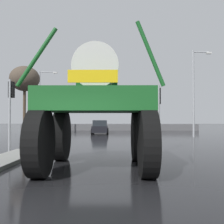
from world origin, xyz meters
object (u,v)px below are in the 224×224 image
traffic_signal_near_left (11,99)px  traffic_signal_near_right (158,104)px  streetlight_far_left (41,98)px  bare_tree_left (25,79)px  oversize_sprayer (97,108)px  sedan_ahead (100,127)px  streetlight_far_right (195,89)px

traffic_signal_near_left → traffic_signal_near_right: bearing=0.0°
streetlight_far_left → bare_tree_left: size_ratio=1.09×
oversize_sprayer → traffic_signal_near_left: bearing=47.5°
oversize_sprayer → sedan_ahead: bearing=2.8°
traffic_signal_near_right → oversize_sprayer: bearing=-123.0°
traffic_signal_near_right → streetlight_far_right: streetlight_far_right is taller
bare_tree_left → oversize_sprayer: bearing=-62.6°
traffic_signal_near_left → bare_tree_left: (-3.55, 11.90, 2.84)m
traffic_signal_near_right → streetlight_far_left: bearing=122.6°
traffic_signal_near_left → streetlight_far_right: size_ratio=0.47×
oversize_sprayer → sedan_ahead: size_ratio=1.27×
oversize_sprayer → streetlight_far_left: bearing=20.4°
oversize_sprayer → bare_tree_left: bearing=26.7°
sedan_ahead → streetlight_far_right: (9.12, -5.49, 3.74)m
streetlight_far_right → bare_tree_left: 16.37m
streetlight_far_left → streetlight_far_right: 17.80m
traffic_signal_near_left → bare_tree_left: size_ratio=0.55×
traffic_signal_near_left → bare_tree_left: 12.74m
streetlight_far_right → bare_tree_left: bearing=175.7°
traffic_signal_near_right → bare_tree_left: bearing=133.4°
traffic_signal_near_left → streetlight_far_right: 16.71m
streetlight_far_right → bare_tree_left: (-16.29, 1.21, 1.13)m
traffic_signal_near_left → traffic_signal_near_right: traffic_signal_near_left is taller
oversize_sprayer → streetlight_far_left: streetlight_far_left is taller
sedan_ahead → streetlight_far_left: 8.19m
sedan_ahead → streetlight_far_right: size_ratio=0.52×
oversize_sprayer → traffic_signal_near_right: size_ratio=1.54×
sedan_ahead → bare_tree_left: bearing=119.4°
bare_tree_left → streetlight_far_right: bearing=-4.3°
sedan_ahead → traffic_signal_near_left: 16.70m
oversize_sprayer → traffic_signal_near_right: 5.21m
traffic_signal_near_left → sedan_ahead: bearing=77.4°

